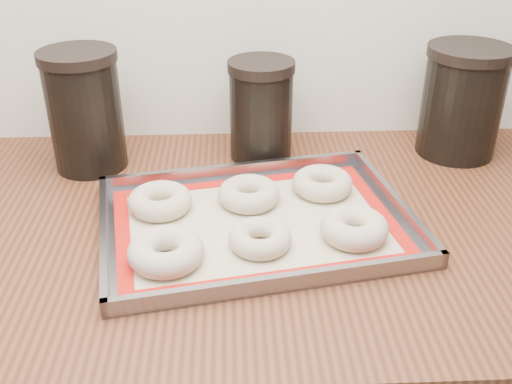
{
  "coord_description": "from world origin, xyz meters",
  "views": [
    {
      "loc": [
        -0.1,
        0.88,
        1.4
      ],
      "look_at": [
        -0.06,
        1.65,
        0.96
      ],
      "focal_mm": 42.0,
      "sensor_mm": 36.0,
      "label": 1
    }
  ],
  "objects_px": {
    "baking_tray": "(256,222)",
    "bagel_front_left": "(166,251)",
    "bagel_back_mid": "(249,194)",
    "canister_left": "(85,110)",
    "canister_mid": "(261,110)",
    "canister_right": "(462,101)",
    "bagel_back_left": "(160,201)",
    "bagel_back_right": "(322,183)",
    "bagel_front_right": "(354,228)",
    "bagel_front_mid": "(260,238)"
  },
  "relations": [
    {
      "from": "baking_tray",
      "to": "bagel_front_left",
      "type": "xyz_separation_m",
      "value": [
        -0.13,
        -0.09,
        0.02
      ]
    },
    {
      "from": "baking_tray",
      "to": "bagel_back_mid",
      "type": "relative_size",
      "value": 5.21
    },
    {
      "from": "canister_left",
      "to": "canister_mid",
      "type": "distance_m",
      "value": 0.31
    },
    {
      "from": "bagel_front_left",
      "to": "canister_mid",
      "type": "distance_m",
      "value": 0.37
    },
    {
      "from": "bagel_back_mid",
      "to": "canister_right",
      "type": "distance_m",
      "value": 0.44
    },
    {
      "from": "bagel_front_left",
      "to": "bagel_back_left",
      "type": "bearing_deg",
      "value": 98.76
    },
    {
      "from": "bagel_back_right",
      "to": "canister_right",
      "type": "distance_m",
      "value": 0.32
    },
    {
      "from": "baking_tray",
      "to": "canister_mid",
      "type": "xyz_separation_m",
      "value": [
        0.02,
        0.24,
        0.09
      ]
    },
    {
      "from": "baking_tray",
      "to": "bagel_front_right",
      "type": "xyz_separation_m",
      "value": [
        0.14,
        -0.05,
        0.02
      ]
    },
    {
      "from": "bagel_front_left",
      "to": "canister_left",
      "type": "bearing_deg",
      "value": 117.37
    },
    {
      "from": "canister_left",
      "to": "bagel_back_right",
      "type": "bearing_deg",
      "value": -17.28
    },
    {
      "from": "bagel_front_mid",
      "to": "canister_mid",
      "type": "height_order",
      "value": "canister_mid"
    },
    {
      "from": "bagel_front_left",
      "to": "bagel_back_right",
      "type": "xyz_separation_m",
      "value": [
        0.24,
        0.19,
        -0.0
      ]
    },
    {
      "from": "bagel_back_mid",
      "to": "bagel_back_right",
      "type": "height_order",
      "value": "same"
    },
    {
      "from": "bagel_front_mid",
      "to": "canister_left",
      "type": "height_order",
      "value": "canister_left"
    },
    {
      "from": "bagel_front_right",
      "to": "canister_mid",
      "type": "bearing_deg",
      "value": 112.69
    },
    {
      "from": "baking_tray",
      "to": "bagel_front_right",
      "type": "bearing_deg",
      "value": -18.18
    },
    {
      "from": "bagel_back_mid",
      "to": "canister_left",
      "type": "bearing_deg",
      "value": 150.86
    },
    {
      "from": "canister_left",
      "to": "bagel_front_left",
      "type": "bearing_deg",
      "value": -62.63
    },
    {
      "from": "canister_mid",
      "to": "canister_right",
      "type": "bearing_deg",
      "value": 0.4
    },
    {
      "from": "baking_tray",
      "to": "bagel_front_left",
      "type": "bearing_deg",
      "value": -143.62
    },
    {
      "from": "bagel_back_mid",
      "to": "bagel_back_right",
      "type": "bearing_deg",
      "value": 14.03
    },
    {
      "from": "bagel_front_mid",
      "to": "bagel_front_right",
      "type": "xyz_separation_m",
      "value": [
        0.14,
        0.02,
        0.0
      ]
    },
    {
      "from": "bagel_front_mid",
      "to": "canister_right",
      "type": "relative_size",
      "value": 0.44
    },
    {
      "from": "bagel_back_mid",
      "to": "bagel_front_left",
      "type": "bearing_deg",
      "value": -127.19
    },
    {
      "from": "baking_tray",
      "to": "bagel_front_mid",
      "type": "distance_m",
      "value": 0.06
    },
    {
      "from": "bagel_front_left",
      "to": "bagel_front_mid",
      "type": "relative_size",
      "value": 1.17
    },
    {
      "from": "bagel_front_mid",
      "to": "bagel_back_mid",
      "type": "xyz_separation_m",
      "value": [
        -0.01,
        0.12,
        0.0
      ]
    },
    {
      "from": "canister_mid",
      "to": "bagel_back_left",
      "type": "bearing_deg",
      "value": -130.57
    },
    {
      "from": "bagel_front_mid",
      "to": "canister_mid",
      "type": "distance_m",
      "value": 0.31
    },
    {
      "from": "canister_right",
      "to": "bagel_back_left",
      "type": "bearing_deg",
      "value": -159.61
    },
    {
      "from": "bagel_back_left",
      "to": "bagel_back_mid",
      "type": "xyz_separation_m",
      "value": [
        0.14,
        0.02,
        0.0
      ]
    },
    {
      "from": "canister_left",
      "to": "bagel_back_left",
      "type": "bearing_deg",
      "value": -50.91
    },
    {
      "from": "bagel_front_right",
      "to": "canister_mid",
      "type": "height_order",
      "value": "canister_mid"
    },
    {
      "from": "bagel_front_right",
      "to": "canister_mid",
      "type": "distance_m",
      "value": 0.32
    },
    {
      "from": "bagel_front_right",
      "to": "bagel_back_right",
      "type": "xyz_separation_m",
      "value": [
        -0.03,
        0.14,
        -0.0
      ]
    },
    {
      "from": "bagel_front_left",
      "to": "bagel_back_right",
      "type": "bearing_deg",
      "value": 37.73
    },
    {
      "from": "bagel_back_mid",
      "to": "bagel_back_right",
      "type": "xyz_separation_m",
      "value": [
        0.12,
        0.03,
        -0.0
      ]
    },
    {
      "from": "baking_tray",
      "to": "canister_left",
      "type": "bearing_deg",
      "value": 142.9
    },
    {
      "from": "bagel_front_mid",
      "to": "canister_left",
      "type": "relative_size",
      "value": 0.42
    },
    {
      "from": "bagel_front_mid",
      "to": "bagel_back_mid",
      "type": "relative_size",
      "value": 0.92
    },
    {
      "from": "bagel_front_left",
      "to": "bagel_front_right",
      "type": "xyz_separation_m",
      "value": [
        0.27,
        0.05,
        0.0
      ]
    },
    {
      "from": "bagel_back_right",
      "to": "bagel_front_left",
      "type": "bearing_deg",
      "value": -142.27
    },
    {
      "from": "baking_tray",
      "to": "bagel_back_left",
      "type": "xyz_separation_m",
      "value": [
        -0.15,
        0.05,
        0.01
      ]
    },
    {
      "from": "bagel_front_left",
      "to": "bagel_front_right",
      "type": "relative_size",
      "value": 1.06
    },
    {
      "from": "bagel_front_mid",
      "to": "bagel_back_left",
      "type": "distance_m",
      "value": 0.19
    },
    {
      "from": "canister_left",
      "to": "canister_mid",
      "type": "bearing_deg",
      "value": 4.54
    },
    {
      "from": "bagel_front_mid",
      "to": "canister_mid",
      "type": "xyz_separation_m",
      "value": [
        0.02,
        0.31,
        0.07
      ]
    },
    {
      "from": "bagel_front_right",
      "to": "bagel_back_left",
      "type": "height_order",
      "value": "bagel_front_right"
    },
    {
      "from": "bagel_back_left",
      "to": "bagel_back_right",
      "type": "bearing_deg",
      "value": 10.15
    }
  ]
}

